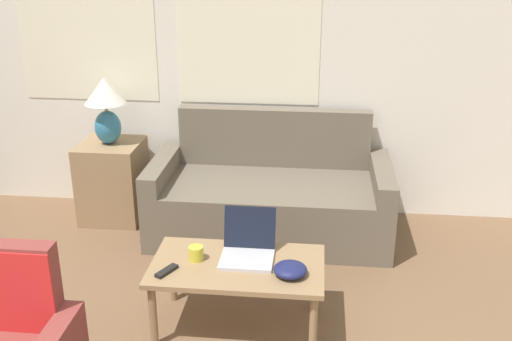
{
  "coord_description": "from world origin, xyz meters",
  "views": [
    {
      "loc": [
        1.11,
        -0.99,
        2.12
      ],
      "look_at": [
        0.74,
        2.52,
        0.75
      ],
      "focal_mm": 42.0,
      "sensor_mm": 36.0,
      "label": 1
    }
  ],
  "objects_px": {
    "coffee_table": "(237,271)",
    "snack_bowl": "(290,270)",
    "laptop": "(248,247)",
    "tv_remote": "(167,271)",
    "table_lamp": "(106,104)",
    "cup_navy": "(196,253)",
    "couch": "(271,198)"
  },
  "relations": [
    {
      "from": "table_lamp",
      "to": "tv_remote",
      "type": "height_order",
      "value": "table_lamp"
    },
    {
      "from": "coffee_table",
      "to": "laptop",
      "type": "bearing_deg",
      "value": 61.81
    },
    {
      "from": "cup_navy",
      "to": "tv_remote",
      "type": "height_order",
      "value": "cup_navy"
    },
    {
      "from": "cup_navy",
      "to": "tv_remote",
      "type": "relative_size",
      "value": 0.55
    },
    {
      "from": "couch",
      "to": "coffee_table",
      "type": "xyz_separation_m",
      "value": [
        -0.08,
        -1.26,
        0.1
      ]
    },
    {
      "from": "couch",
      "to": "tv_remote",
      "type": "height_order",
      "value": "couch"
    },
    {
      "from": "table_lamp",
      "to": "couch",
      "type": "bearing_deg",
      "value": -4.57
    },
    {
      "from": "couch",
      "to": "laptop",
      "type": "bearing_deg",
      "value": -91.71
    },
    {
      "from": "table_lamp",
      "to": "snack_bowl",
      "type": "bearing_deg",
      "value": -44.14
    },
    {
      "from": "laptop",
      "to": "cup_navy",
      "type": "bearing_deg",
      "value": -166.01
    },
    {
      "from": "coffee_table",
      "to": "laptop",
      "type": "xyz_separation_m",
      "value": [
        0.05,
        0.09,
        0.11
      ]
    },
    {
      "from": "laptop",
      "to": "cup_navy",
      "type": "relative_size",
      "value": 3.74
    },
    {
      "from": "table_lamp",
      "to": "snack_bowl",
      "type": "xyz_separation_m",
      "value": [
        1.49,
        -1.45,
        -0.5
      ]
    },
    {
      "from": "couch",
      "to": "laptop",
      "type": "xyz_separation_m",
      "value": [
        -0.03,
        -1.17,
        0.2
      ]
    },
    {
      "from": "couch",
      "to": "cup_navy",
      "type": "height_order",
      "value": "couch"
    },
    {
      "from": "coffee_table",
      "to": "cup_navy",
      "type": "xyz_separation_m",
      "value": [
        -0.24,
        0.02,
        0.09
      ]
    },
    {
      "from": "table_lamp",
      "to": "snack_bowl",
      "type": "distance_m",
      "value": 2.14
    },
    {
      "from": "table_lamp",
      "to": "coffee_table",
      "type": "height_order",
      "value": "table_lamp"
    },
    {
      "from": "laptop",
      "to": "snack_bowl",
      "type": "distance_m",
      "value": 0.31
    },
    {
      "from": "tv_remote",
      "to": "coffee_table",
      "type": "bearing_deg",
      "value": 19.86
    },
    {
      "from": "couch",
      "to": "cup_navy",
      "type": "relative_size",
      "value": 21.1
    },
    {
      "from": "table_lamp",
      "to": "cup_navy",
      "type": "bearing_deg",
      "value": -54.57
    },
    {
      "from": "coffee_table",
      "to": "snack_bowl",
      "type": "relative_size",
      "value": 5.28
    },
    {
      "from": "coffee_table",
      "to": "tv_remote",
      "type": "distance_m",
      "value": 0.4
    },
    {
      "from": "table_lamp",
      "to": "snack_bowl",
      "type": "height_order",
      "value": "table_lamp"
    },
    {
      "from": "coffee_table",
      "to": "snack_bowl",
      "type": "distance_m",
      "value": 0.33
    },
    {
      "from": "laptop",
      "to": "tv_remote",
      "type": "relative_size",
      "value": 2.06
    },
    {
      "from": "laptop",
      "to": "tv_remote",
      "type": "xyz_separation_m",
      "value": [
        -0.42,
        -0.23,
        -0.05
      ]
    },
    {
      "from": "table_lamp",
      "to": "cup_navy",
      "type": "xyz_separation_m",
      "value": [
        0.95,
        -1.34,
        -0.49
      ]
    },
    {
      "from": "laptop",
      "to": "snack_bowl",
      "type": "xyz_separation_m",
      "value": [
        0.25,
        -0.18,
        -0.02
      ]
    },
    {
      "from": "couch",
      "to": "snack_bowl",
      "type": "xyz_separation_m",
      "value": [
        0.22,
        -1.35,
        0.18
      ]
    },
    {
      "from": "coffee_table",
      "to": "couch",
      "type": "bearing_deg",
      "value": 86.17
    }
  ]
}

